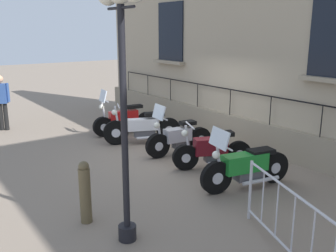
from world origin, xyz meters
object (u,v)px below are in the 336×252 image
Objects in this scene: motorcycle_white at (142,128)px; bollard at (85,192)px; motorcycle_maroon at (212,151)px; crowd_barrier at (285,218)px; motorcycle_silver at (178,138)px; motorcycle_green at (246,167)px; pedestrian_standing at (1,99)px; motorcycle_red at (124,120)px; lamppost at (122,62)px.

motorcycle_white is 1.92× the size of bollard.
motorcycle_white is 4.64m from bollard.
crowd_barrier is at bearing 64.19° from motorcycle_maroon.
bollard is (3.48, 0.68, 0.12)m from motorcycle_maroon.
motorcycle_silver is 0.93× the size of crowd_barrier.
motorcycle_maroon is at bearing -100.73° from motorcycle_green.
motorcycle_silver is 1.07× the size of pedestrian_standing.
motorcycle_maroon is (-0.02, 1.26, -0.00)m from motorcycle_silver.
pedestrian_standing is (2.86, -7.84, 0.56)m from motorcycle_green.
motorcycle_maroon is (-0.15, 3.86, -0.01)m from motorcycle_red.
crowd_barrier is at bearing 55.91° from motorcycle_green.
pedestrian_standing is (3.10, -6.56, 0.60)m from motorcycle_maroon.
bollard is at bearing 29.36° from motorcycle_silver.
motorcycle_maroon is 0.87× the size of motorcycle_green.
motorcycle_green is 1.16× the size of pedestrian_standing.
bollard is 7.27m from pedestrian_standing.
motorcycle_maroon is at bearing 115.33° from pedestrian_standing.
lamppost reaches higher than bollard.
lamppost reaches higher than motorcycle_white.
motorcycle_green is (0.23, 2.54, 0.04)m from motorcycle_silver.
bollard is at bearing 11.11° from motorcycle_maroon.
pedestrian_standing reaches higher than motorcycle_white.
lamppost is at bearing 41.78° from motorcycle_silver.
pedestrian_standing reaches higher than motorcycle_silver.
pedestrian_standing is (1.54, -9.79, 0.45)m from crowd_barrier.
motorcycle_silver is at bearing -95.06° from motorcycle_green.
motorcycle_silver is 6.16m from pedestrian_standing.
crowd_barrier is at bearing 78.77° from motorcycle_red.
bollard is at bearing 45.96° from motorcycle_white.
motorcycle_silver is 4.75m from crowd_barrier.
bollard is (3.22, 3.34, 0.10)m from motorcycle_white.
motorcycle_maroon is at bearing 90.78° from motorcycle_silver.
crowd_barrier is (1.41, 7.08, 0.13)m from motorcycle_red.
motorcycle_maroon is 0.48× the size of lamppost.
lamppost is 2.38m from bollard.
lamppost is at bearing 26.25° from motorcycle_maroon.
pedestrian_standing is at bearing -64.67° from motorcycle_maroon.
motorcycle_green is (0.24, 1.28, 0.04)m from motorcycle_maroon.
motorcycle_green is 1.00× the size of crowd_barrier.
motorcycle_green is at bearing -124.09° from crowd_barrier.
motorcycle_red is 0.99× the size of motorcycle_white.
motorcycle_maroon reaches higher than crowd_barrier.
motorcycle_silver is 3.97m from bollard.
motorcycle_silver reaches higher than motorcycle_white.
motorcycle_maroon is (-0.25, 2.65, -0.03)m from motorcycle_white.
pedestrian_standing is (2.85, -3.91, 0.57)m from motorcycle_white.
motorcycle_white is 0.55× the size of lamppost.
crowd_barrier is 1.90× the size of bollard.
motorcycle_red reaches higher than motorcycle_silver.
bollard is at bearing 87.06° from pedestrian_standing.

